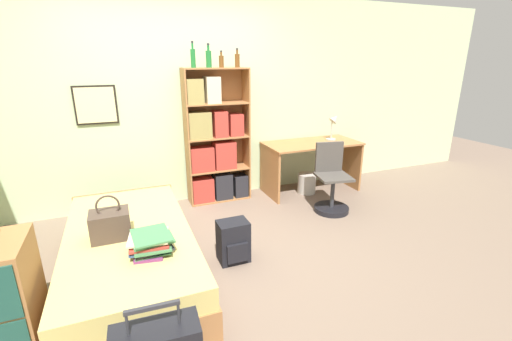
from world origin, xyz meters
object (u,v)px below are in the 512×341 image
object	(u,v)px
desk_chair	(331,189)
bookcase	(214,145)
handbag	(110,224)
waste_bin	(307,183)
bottle_clear	(221,61)
bed	(131,252)
bottle_brown	(209,58)
bottle_green	(193,58)
desk	(311,157)
backpack	(233,242)
book_stack_on_bed	(150,242)
bottle_blue	(237,60)
desk_lamp	(334,123)

from	to	relation	value
desk_chair	bookcase	bearing A→B (deg)	144.99
handbag	bookcase	bearing A→B (deg)	48.62
waste_bin	bookcase	bearing A→B (deg)	169.28
handbag	bottle_clear	size ratio (longest dim) A/B	1.89
bed	bottle_brown	distance (m)	2.37
bottle_green	bottle_clear	size ratio (longest dim) A/B	1.50
desk_chair	waste_bin	xyz separation A→B (m)	(0.02, 0.63, -0.14)
desk	bookcase	bearing A→B (deg)	172.66
handbag	backpack	xyz separation A→B (m)	(1.02, -0.05, -0.35)
bed	handbag	xyz separation A→B (m)	(-0.12, -0.08, 0.33)
bed	desk	bearing A→B (deg)	25.37
bed	book_stack_on_bed	size ratio (longest dim) A/B	5.67
bed	desk_chair	world-z (taller)	desk_chair
desk_chair	bed	bearing A→B (deg)	-168.28
bottle_blue	desk_chair	size ratio (longest dim) A/B	0.27
book_stack_on_bed	bottle_green	bearing A→B (deg)	66.05
handbag	bookcase	xyz separation A→B (m)	(1.27, 1.44, 0.21)
bed	desk	size ratio (longest dim) A/B	1.56
bookcase	bed	bearing A→B (deg)	-130.19
waste_bin	book_stack_on_bed	bearing A→B (deg)	-145.65
bottle_green	bottle_clear	world-z (taller)	bottle_green
waste_bin	bed	bearing A→B (deg)	-155.00
book_stack_on_bed	bottle_clear	xyz separation A→B (m)	(1.11, 1.75, 1.29)
handbag	backpack	distance (m)	1.08
bookcase	desk_lamp	bearing A→B (deg)	-4.19
bottle_blue	desk_lamp	bearing A→B (deg)	-4.00
bed	bottle_brown	bearing A→B (deg)	50.27
bookcase	backpack	size ratio (longest dim) A/B	4.33
bed	bookcase	world-z (taller)	bookcase
book_stack_on_bed	bottle_blue	xyz separation A→B (m)	(1.32, 1.75, 1.30)
bottle_clear	desk_chair	distance (m)	2.05
book_stack_on_bed	bookcase	distance (m)	2.05
bottle_green	backpack	size ratio (longest dim) A/B	0.74
book_stack_on_bed	waste_bin	xyz separation A→B (m)	(2.25, 1.54, -0.36)
waste_bin	bottle_brown	bearing A→B (deg)	170.42
bookcase	bottle_brown	distance (m)	1.06
bookcase	desk_lamp	distance (m)	1.74
book_stack_on_bed	desk_lamp	size ratio (longest dim) A/B	0.96
backpack	bed	bearing A→B (deg)	171.52
bed	desk_lamp	xyz separation A→B (m)	(2.87, 1.23, 0.74)
handbag	waste_bin	size ratio (longest dim) A/B	1.33
bottle_blue	desk	xyz separation A→B (m)	(1.03, -0.15, -1.29)
book_stack_on_bed	bottle_green	size ratio (longest dim) A/B	1.24
bookcase	desk_chair	distance (m)	1.58
desk_chair	backpack	bearing A→B (deg)	-157.16
bottle_clear	bottle_blue	bearing A→B (deg)	0.45
bed	desk_chair	size ratio (longest dim) A/B	2.44
waste_bin	bottle_clear	bearing A→B (deg)	169.64
bottle_brown	bottle_blue	xyz separation A→B (m)	(0.36, -0.01, -0.02)
handbag	desk	bearing A→B (deg)	25.83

